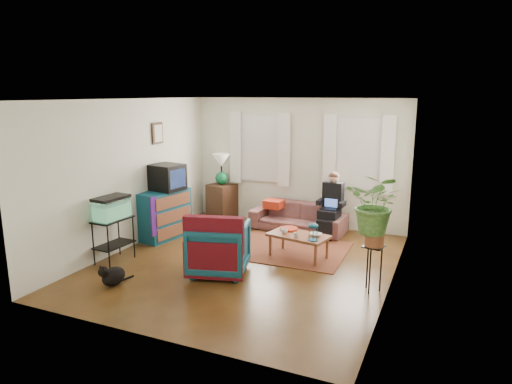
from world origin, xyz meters
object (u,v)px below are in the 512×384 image
at_px(side_table, 222,201).
at_px(dresser, 164,214).
at_px(sofa, 298,213).
at_px(coffee_table, 298,246).
at_px(plant_stand, 373,268).
at_px(aquarium_stand, 114,240).
at_px(armchair, 219,245).

relative_size(side_table, dresser, 0.74).
distance_m(sofa, coffee_table, 1.56).
height_order(dresser, plant_stand, dresser).
relative_size(sofa, dresser, 1.85).
bearing_deg(side_table, aquarium_stand, -96.46).
distance_m(aquarium_stand, coffee_table, 3.02).
bearing_deg(side_table, plant_stand, -34.86).
distance_m(sofa, armchair, 2.59).
xyz_separation_m(dresser, coffee_table, (2.68, -0.03, -0.25)).
relative_size(sofa, aquarium_stand, 2.60).
distance_m(side_table, armchair, 3.16).
bearing_deg(side_table, coffee_table, -36.50).
relative_size(sofa, plant_stand, 2.83).
relative_size(sofa, armchair, 2.16).
bearing_deg(side_table, sofa, -8.13).
distance_m(side_table, dresser, 1.74).
relative_size(armchair, coffee_table, 0.89).
xyz_separation_m(dresser, armchair, (1.77, -1.12, -0.02)).
bearing_deg(dresser, coffee_table, 9.20).
relative_size(dresser, armchair, 1.17).
bearing_deg(plant_stand, coffee_table, 148.13).
bearing_deg(armchair, plant_stand, 171.11).
height_order(sofa, plant_stand, sofa).
bearing_deg(armchair, sofa, -114.41).
bearing_deg(coffee_table, side_table, 154.87).
xyz_separation_m(armchair, plant_stand, (2.26, 0.25, -0.10)).
xyz_separation_m(armchair, coffee_table, (0.91, 1.09, -0.23)).
bearing_deg(aquarium_stand, sofa, 55.34).
bearing_deg(side_table, armchair, -63.07).
relative_size(coffee_table, plant_stand, 1.48).
relative_size(dresser, plant_stand, 1.53).
height_order(sofa, armchair, armchair).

